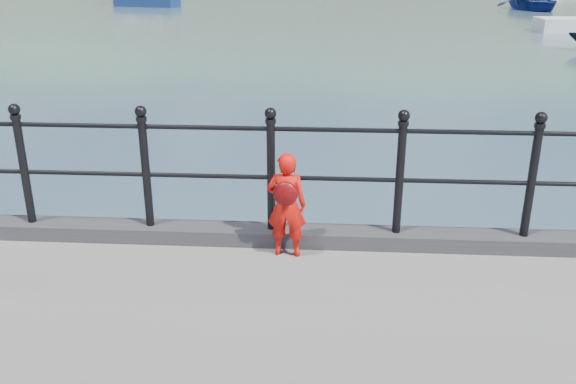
# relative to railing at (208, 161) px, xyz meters

# --- Properties ---
(ground) EXTENTS (600.00, 600.00, 0.00)m
(ground) POSITION_rel_railing_xyz_m (-0.00, 0.15, -1.82)
(ground) COLOR #2D4251
(ground) RESTS_ON ground
(kerb) EXTENTS (60.00, 0.30, 0.15)m
(kerb) POSITION_rel_railing_xyz_m (-0.00, -0.00, -0.75)
(kerb) COLOR #28282B
(kerb) RESTS_ON quay
(railing) EXTENTS (18.11, 0.11, 1.20)m
(railing) POSITION_rel_railing_xyz_m (0.00, 0.00, 0.00)
(railing) COLOR black
(railing) RESTS_ON kerb
(far_shore) EXTENTS (830.00, 200.00, 156.00)m
(far_shore) POSITION_rel_railing_xyz_m (38.34, 239.56, -24.39)
(far_shore) COLOR #333A21
(far_shore) RESTS_ON ground
(child) EXTENTS (0.38, 0.32, 1.00)m
(child) POSITION_rel_railing_xyz_m (0.76, -0.26, -0.32)
(child) COLOR red
(child) RESTS_ON quay
(launch_blue) EXTENTS (5.04, 6.32, 1.17)m
(launch_blue) POSITION_rel_railing_xyz_m (16.41, 43.68, -1.24)
(launch_blue) COLOR navy
(launch_blue) RESTS_ON ground
(sailboat_port) EXTENTS (5.56, 3.09, 7.79)m
(sailboat_port) POSITION_rel_railing_xyz_m (-13.71, 45.10, -1.48)
(sailboat_port) COLOR navy
(sailboat_port) RESTS_ON ground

